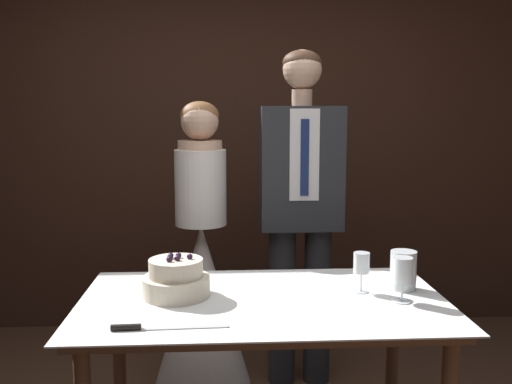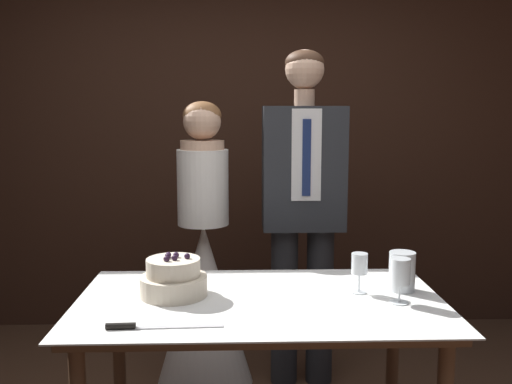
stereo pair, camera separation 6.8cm
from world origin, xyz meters
TOP-DOWN VIEW (x-y plane):
  - wall_back at (0.00, 2.03)m, footprint 5.22×0.12m
  - cake_table at (0.13, 0.11)m, footprint 1.43×0.83m
  - tiered_cake at (-0.21, 0.17)m, footprint 0.27×0.27m
  - cake_knife at (-0.28, -0.17)m, footprint 0.40×0.04m
  - wine_glass_near at (0.53, 0.18)m, footprint 0.07×0.07m
  - wine_glass_middle at (0.66, 0.05)m, footprint 0.08×0.08m
  - hurricane_candle at (0.71, 0.21)m, footprint 0.11×0.11m
  - bride at (-0.15, 1.05)m, footprint 0.54×0.54m
  - groom at (0.40, 1.05)m, footprint 0.44×0.25m

SIDE VIEW (x-z plane):
  - bride at x=-0.15m, z-range -0.21..1.38m
  - cake_table at x=0.13m, z-range 0.31..1.12m
  - cake_knife at x=-0.28m, z-range 0.80..0.82m
  - tiered_cake at x=-0.21m, z-range 0.79..0.96m
  - hurricane_candle at x=0.71m, z-range 0.80..0.96m
  - wine_glass_near at x=0.53m, z-range 0.84..1.00m
  - wine_glass_middle at x=0.66m, z-range 0.84..1.01m
  - groom at x=0.40m, z-range 0.12..1.98m
  - wall_back at x=0.00m, z-range 0.00..2.83m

